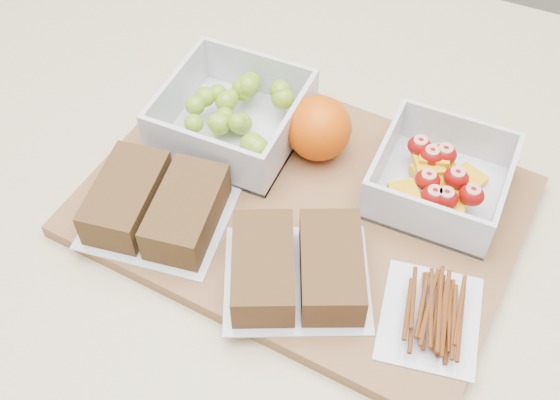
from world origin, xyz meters
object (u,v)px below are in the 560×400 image
at_px(cutting_board, 302,206).
at_px(grape_container, 236,115).
at_px(fruit_container, 440,180).
at_px(pretzel_bag, 432,312).
at_px(sandwich_bag_center, 297,268).
at_px(orange, 319,128).
at_px(sandwich_bag_left, 157,205).

distance_m(cutting_board, grape_container, 0.12).
bearing_deg(fruit_container, pretzel_bag, -76.02).
xyz_separation_m(cutting_board, sandwich_bag_center, (0.03, -0.09, 0.03)).
distance_m(grape_container, orange, 0.09).
bearing_deg(sandwich_bag_center, fruit_container, 59.86).
height_order(grape_container, pretzel_bag, grape_container).
height_order(orange, pretzel_bag, orange).
bearing_deg(pretzel_bag, cutting_board, 153.97).
bearing_deg(grape_container, sandwich_bag_left, -97.54).
relative_size(orange, sandwich_bag_left, 0.46).
distance_m(sandwich_bag_left, sandwich_bag_center, 0.15).
xyz_separation_m(cutting_board, pretzel_bag, (0.16, -0.08, 0.02)).
relative_size(cutting_board, fruit_container, 3.33).
bearing_deg(grape_container, pretzel_bag, -27.75).
xyz_separation_m(cutting_board, grape_container, (-0.10, 0.06, 0.03)).
bearing_deg(sandwich_bag_left, fruit_container, 30.48).
height_order(grape_container, orange, orange).
xyz_separation_m(grape_container, pretzel_bag, (0.26, -0.14, -0.01)).
height_order(fruit_container, sandwich_bag_center, fruit_container).
distance_m(sandwich_bag_center, pretzel_bag, 0.12).
bearing_deg(cutting_board, sandwich_bag_center, -65.62).
bearing_deg(pretzel_bag, orange, 138.83).
bearing_deg(pretzel_bag, sandwich_bag_center, -174.96).
height_order(cutting_board, orange, orange).
height_order(fruit_container, orange, orange).
bearing_deg(fruit_container, sandwich_bag_center, -120.14).
height_order(grape_container, sandwich_bag_left, grape_container).
height_order(fruit_container, sandwich_bag_left, fruit_container).
distance_m(cutting_board, pretzel_bag, 0.17).
xyz_separation_m(grape_container, orange, (0.09, 0.01, 0.01)).
bearing_deg(orange, pretzel_bag, -41.17).
bearing_deg(cutting_board, fruit_container, 33.16).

